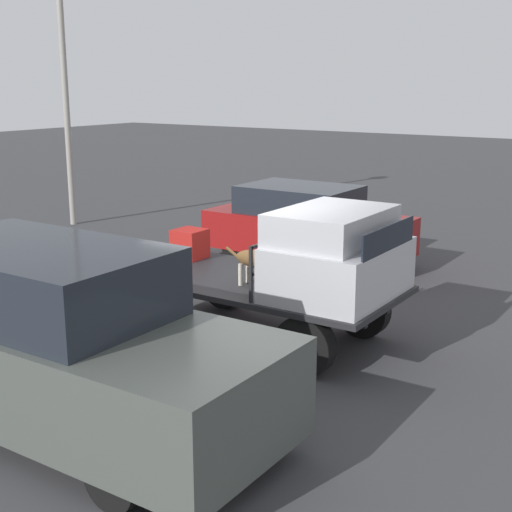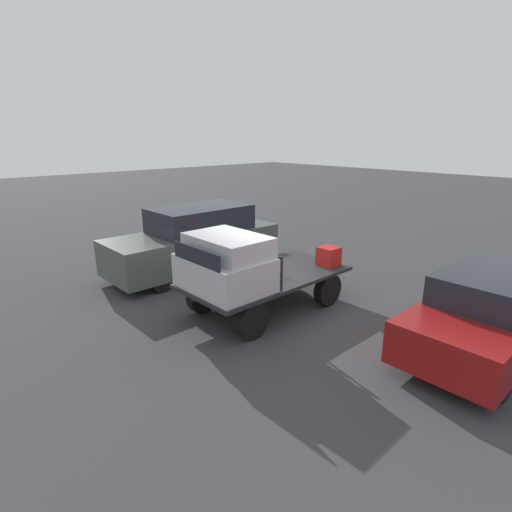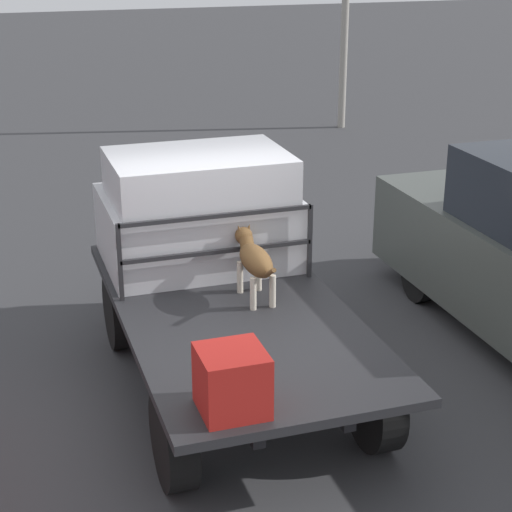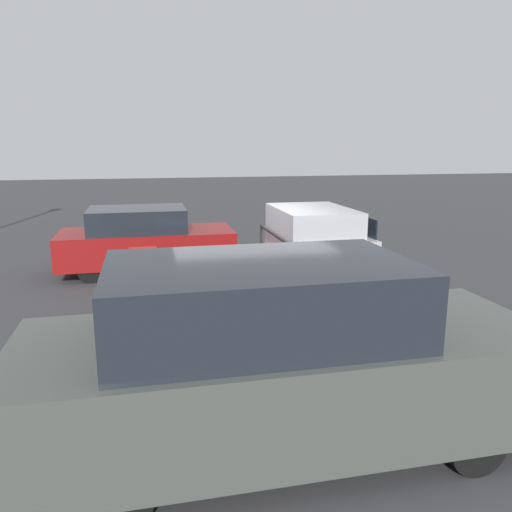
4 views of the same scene
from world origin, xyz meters
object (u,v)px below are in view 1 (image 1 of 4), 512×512
at_px(flatbed_truck, 260,296).
at_px(dog, 259,260).
at_px(parked_pickup_far, 51,339).
at_px(light_pole_near, 60,11).
at_px(parked_sedan, 306,224).
at_px(cargo_crate, 190,244).

relative_size(flatbed_truck, dog, 4.00).
bearing_deg(parked_pickup_far, light_pole_near, 146.51).
relative_size(parked_sedan, parked_pickup_far, 0.78).
bearing_deg(light_pole_near, parked_pickup_far, -43.31).
relative_size(dog, light_pole_near, 0.13).
bearing_deg(dog, parked_pickup_far, -86.21).
bearing_deg(flatbed_truck, parked_sedan, 111.30).
bearing_deg(parked_pickup_far, flatbed_truck, 93.63).
relative_size(cargo_crate, parked_pickup_far, 0.09).
height_order(cargo_crate, light_pole_near, light_pole_near).
height_order(flatbed_truck, parked_sedan, parked_sedan).
bearing_deg(dog, light_pole_near, 165.87).
xyz_separation_m(dog, parked_pickup_far, (-0.55, -3.29, -0.28)).
distance_m(cargo_crate, parked_sedan, 3.82).
height_order(dog, parked_pickup_far, parked_pickup_far).
distance_m(cargo_crate, light_pole_near, 9.19).
height_order(parked_sedan, parked_pickup_far, parked_pickup_far).
bearing_deg(parked_sedan, parked_pickup_far, -85.16).
relative_size(cargo_crate, parked_sedan, 0.11).
bearing_deg(parked_pickup_far, dog, 90.27).
distance_m(cargo_crate, parked_pickup_far, 4.28).
relative_size(dog, parked_sedan, 0.24).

